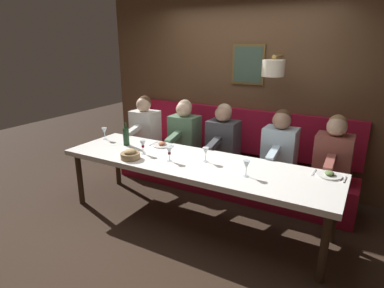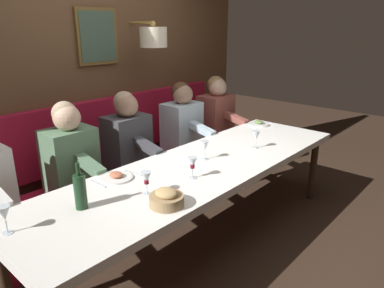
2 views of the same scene
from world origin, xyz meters
name	(u,v)px [view 1 (image 1 of 2)]	position (x,y,z in m)	size (l,w,h in m)	color
ground_plane	(193,220)	(0.00, 0.00, 0.00)	(12.00, 12.00, 0.00)	#332319
dining_table	(193,166)	(0.00, 0.00, 0.68)	(0.90, 3.13, 0.74)	white
banquette_bench	(225,176)	(0.89, 0.00, 0.23)	(0.52, 3.33, 0.45)	maroon
back_wall_panel	(244,89)	(1.46, -0.01, 1.36)	(0.59, 4.53, 2.90)	brown
diner_nearest	(334,152)	(0.88, -1.33, 0.82)	(0.60, 0.40, 0.79)	#934C42
diner_near	(280,144)	(0.88, -0.72, 0.82)	(0.60, 0.40, 0.79)	silver
diner_middle	(223,135)	(0.88, 0.04, 0.82)	(0.60, 0.40, 0.79)	#3D3D42
diner_far	(184,129)	(0.88, 0.64, 0.82)	(0.60, 0.40, 0.79)	#567A5B
diner_farthest	(145,124)	(0.88, 1.35, 0.82)	(0.60, 0.40, 0.79)	white
place_setting_0	(329,175)	(0.30, -1.37, 0.75)	(0.24, 0.31, 0.05)	white
place_setting_1	(162,145)	(0.29, 0.62, 0.75)	(0.24, 0.32, 0.05)	white
wine_glass_0	(169,151)	(-0.12, 0.24, 0.86)	(0.07, 0.07, 0.16)	silver
wine_glass_1	(206,152)	(0.06, -0.12, 0.86)	(0.07, 0.07, 0.16)	silver
wine_glass_2	(143,144)	(-0.07, 0.64, 0.86)	(0.07, 0.07, 0.16)	silver
wine_glass_3	(246,165)	(-0.11, -0.66, 0.86)	(0.07, 0.07, 0.16)	silver
wine_glass_4	(104,131)	(0.14, 1.46, 0.86)	(0.07, 0.07, 0.16)	silver
wine_bottle	(126,136)	(0.09, 1.04, 0.86)	(0.08, 0.08, 0.30)	#19381E
bread_bowl	(130,155)	(-0.28, 0.66, 0.79)	(0.22, 0.22, 0.12)	#9E7F56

